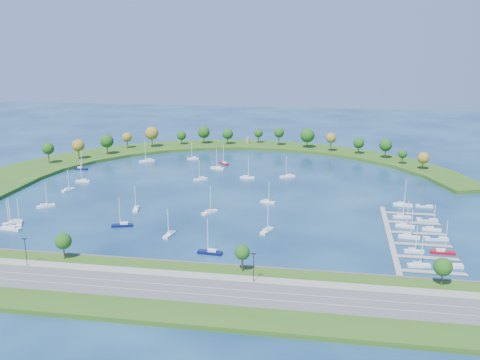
% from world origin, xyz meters
% --- Properties ---
extents(ground, '(700.00, 700.00, 0.00)m').
position_xyz_m(ground, '(0.00, 0.00, 0.00)').
color(ground, '#071A3D').
rests_on(ground, ground).
extents(south_shoreline, '(420.00, 43.10, 11.60)m').
position_xyz_m(south_shoreline, '(0.03, -122.88, 1.00)').
color(south_shoreline, '#285215').
rests_on(south_shoreline, ground).
extents(breakwater, '(286.74, 247.64, 2.00)m').
position_xyz_m(breakwater, '(-46.33, 48.72, 0.99)').
color(breakwater, '#285215').
rests_on(breakwater, ground).
extents(breakwater_trees, '(234.41, 96.42, 14.78)m').
position_xyz_m(breakwater_trees, '(-16.89, 89.11, 10.63)').
color(breakwater_trees, '#382314').
rests_on(breakwater_trees, breakwater).
extents(harbor_tower, '(2.60, 2.60, 4.03)m').
position_xyz_m(harbor_tower, '(-8.79, 119.17, 4.07)').
color(harbor_tower, gray).
rests_on(harbor_tower, breakwater).
extents(dock_system, '(24.28, 82.00, 1.60)m').
position_xyz_m(dock_system, '(85.30, -61.00, 0.35)').
color(dock_system, gray).
rests_on(dock_system, ground).
extents(moored_boat_0, '(9.32, 5.10, 13.19)m').
position_xyz_m(moored_boat_0, '(-34.09, -66.24, 0.94)').
color(moored_boat_0, '#0A0F3F').
rests_on(moored_boat_0, ground).
extents(moored_boat_1, '(7.74, 4.31, 10.97)m').
position_xyz_m(moored_boat_1, '(-37.50, 68.19, 0.88)').
color(moored_boat_1, white).
rests_on(moored_boat_1, ground).
extents(moored_boat_2, '(7.56, 7.11, 11.93)m').
position_xyz_m(moored_boat_2, '(-19.66, 16.09, 0.90)').
color(moored_boat_2, white).
rests_on(moored_boat_2, ground).
extents(moored_boat_3, '(6.36, 7.81, 11.70)m').
position_xyz_m(moored_boat_3, '(-82.77, -70.87, 0.90)').
color(moored_boat_3, white).
rests_on(moored_boat_3, ground).
extents(moored_boat_4, '(9.23, 5.14, 13.07)m').
position_xyz_m(moored_boat_4, '(-15.49, 43.75, 0.94)').
color(moored_boat_4, white).
rests_on(moored_boat_4, ground).
extents(moored_boat_5, '(8.15, 3.02, 11.71)m').
position_xyz_m(moored_boat_5, '(-83.48, 0.79, 0.90)').
color(moored_boat_5, white).
rests_on(moored_boat_5, ground).
extents(moored_boat_6, '(8.88, 6.18, 12.84)m').
position_xyz_m(moored_boat_6, '(28.50, 30.30, 0.93)').
color(moored_boat_6, white).
rests_on(moored_boat_6, ground).
extents(moored_boat_7, '(7.54, 7.82, 12.47)m').
position_xyz_m(moored_boat_7, '(-14.28, 57.16, 0.92)').
color(moored_boat_7, maroon).
rests_on(moored_boat_7, ground).
extents(moored_boat_8, '(4.74, 7.87, 11.20)m').
position_xyz_m(moored_boat_8, '(-83.37, -17.38, 0.88)').
color(moored_boat_8, white).
rests_on(moored_boat_8, ground).
extents(moored_boat_9, '(8.45, 3.38, 12.08)m').
position_xyz_m(moored_boat_9, '(-97.47, 28.06, 0.91)').
color(moored_boat_9, '#0A0F3F').
rests_on(moored_boat_9, ground).
extents(moored_boat_10, '(8.55, 3.39, 12.22)m').
position_xyz_m(moored_boat_10, '(5.86, 24.00, 0.91)').
color(moored_boat_10, white).
rests_on(moored_boat_10, ground).
extents(moored_boat_11, '(5.55, 8.01, 11.57)m').
position_xyz_m(moored_boat_11, '(-78.96, -71.57, 0.89)').
color(moored_boat_11, white).
rests_on(moored_boat_11, ground).
extents(moored_boat_12, '(3.91, 8.26, 11.71)m').
position_xyz_m(moored_boat_12, '(-36.35, -43.12, 0.90)').
color(moored_boat_12, white).
rests_on(moored_boat_12, ground).
extents(moored_boat_13, '(7.53, 3.41, 10.68)m').
position_xyz_m(moored_boat_13, '(23.26, -21.34, 0.87)').
color(moored_boat_13, white).
rests_on(moored_boat_13, ground).
extents(moored_boat_14, '(3.41, 8.19, 11.68)m').
position_xyz_m(moored_boat_14, '(-10.88, -73.84, 0.90)').
color(moored_boat_14, white).
rests_on(moored_boat_14, ground).
extents(moored_boat_15, '(9.37, 8.30, 14.43)m').
position_xyz_m(moored_boat_15, '(-64.76, 55.29, 0.98)').
color(moored_boat_15, white).
rests_on(moored_boat_15, ground).
extents(moored_boat_16, '(6.77, 8.51, 12.66)m').
position_xyz_m(moored_boat_16, '(-1.14, -42.39, 0.93)').
color(moored_boat_16, white).
rests_on(moored_boat_16, ground).
extents(moored_boat_17, '(9.48, 3.33, 13.68)m').
position_xyz_m(moored_boat_17, '(9.92, -90.01, 0.96)').
color(moored_boat_17, '#0A0F3F').
rests_on(moored_boat_17, ground).
extents(moored_boat_18, '(9.25, 3.53, 13.26)m').
position_xyz_m(moored_boat_18, '(-78.78, -78.30, 0.94)').
color(moored_boat_18, white).
rests_on(moored_boat_18, ground).
extents(moored_boat_19, '(7.87, 7.27, 12.33)m').
position_xyz_m(moored_boat_19, '(-80.58, -46.12, 0.92)').
color(moored_boat_19, white).
rests_on(moored_boat_19, ground).
extents(moored_boat_20, '(5.15, 8.88, 12.60)m').
position_xyz_m(moored_boat_20, '(28.01, -62.76, 0.92)').
color(moored_boat_20, white).
rests_on(moored_boat_20, ground).
extents(docked_boat_0, '(8.28, 3.51, 11.79)m').
position_xyz_m(docked_boat_0, '(85.52, -88.94, 0.90)').
color(docked_boat_0, white).
rests_on(docked_boat_0, ground).
extents(docked_boat_1, '(9.68, 3.64, 1.93)m').
position_xyz_m(docked_boat_1, '(95.96, -87.71, 0.71)').
color(docked_boat_1, white).
rests_on(docked_boat_1, ground).
extents(docked_boat_2, '(7.35, 2.25, 10.72)m').
position_xyz_m(docked_boat_2, '(85.54, -75.35, 0.87)').
color(docked_boat_2, white).
rests_on(docked_boat_2, ground).
extents(docked_boat_3, '(9.02, 2.64, 13.22)m').
position_xyz_m(docked_boat_3, '(96.00, -75.01, 0.94)').
color(docked_boat_3, maroon).
rests_on(docked_boat_3, ground).
extents(docked_boat_4, '(8.61, 3.24, 12.35)m').
position_xyz_m(docked_boat_4, '(85.52, -60.15, 0.92)').
color(docked_boat_4, white).
rests_on(docked_boat_4, ground).
extents(docked_boat_5, '(9.44, 3.34, 1.89)m').
position_xyz_m(docked_boat_5, '(95.96, -60.34, 0.69)').
color(docked_boat_5, white).
rests_on(docked_boat_5, ground).
extents(docked_boat_6, '(8.21, 3.56, 11.69)m').
position_xyz_m(docked_boat_6, '(85.52, -46.63, 0.90)').
color(docked_boat_6, white).
rests_on(docked_boat_6, ground).
extents(docked_boat_7, '(7.94, 3.01, 11.40)m').
position_xyz_m(docked_boat_7, '(96.03, -49.26, 0.89)').
color(docked_boat_7, white).
rests_on(docked_boat_7, ground).
extents(docked_boat_8, '(7.98, 2.77, 11.53)m').
position_xyz_m(docked_boat_8, '(85.53, -34.05, 0.89)').
color(docked_boat_8, white).
rests_on(docked_boat_8, ground).
extents(docked_boat_9, '(9.04, 2.62, 1.84)m').
position_xyz_m(docked_boat_9, '(95.97, -36.69, 0.68)').
color(docked_boat_9, white).
rests_on(docked_boat_9, ground).
extents(docked_boat_10, '(9.12, 3.38, 13.10)m').
position_xyz_m(docked_boat_10, '(87.91, -15.37, 0.94)').
color(docked_boat_10, white).
rests_on(docked_boat_10, ground).
extents(docked_boat_11, '(8.08, 2.73, 1.62)m').
position_xyz_m(docked_boat_11, '(97.88, -15.26, 0.60)').
color(docked_boat_11, white).
rests_on(docked_boat_11, ground).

